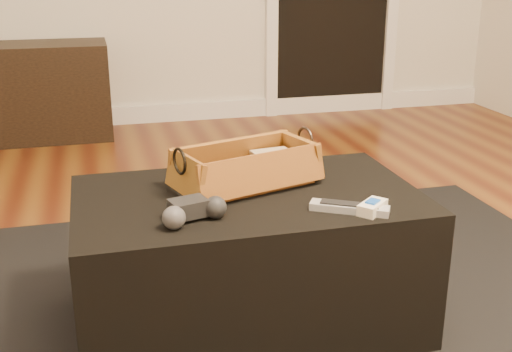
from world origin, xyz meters
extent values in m
cube|color=brown|center=(0.00, 0.00, -0.01)|extent=(5.00, 5.50, 0.01)
cube|color=white|center=(0.00, 2.73, 0.06)|extent=(5.00, 0.04, 0.12)
cube|color=black|center=(0.02, 0.02, 0.01)|extent=(2.60, 2.00, 0.01)
cube|color=black|center=(0.02, 0.07, 0.22)|extent=(1.00, 0.60, 0.42)
cube|color=black|center=(0.02, 0.12, 0.46)|extent=(0.23, 0.14, 0.02)
cube|color=tan|center=(0.14, 0.21, 0.48)|extent=(0.13, 0.10, 0.07)
cube|color=brown|center=(0.04, 0.14, 0.44)|extent=(0.42, 0.28, 0.02)
cube|color=#925A21|center=(0.01, 0.24, 0.50)|extent=(0.41, 0.16, 0.11)
cube|color=brown|center=(0.06, 0.05, 0.50)|extent=(0.41, 0.16, 0.11)
cube|color=#9D6023|center=(0.23, 0.20, 0.50)|extent=(0.10, 0.21, 0.11)
cube|color=brown|center=(-0.16, 0.08, 0.50)|extent=(0.10, 0.21, 0.11)
torus|color=#332922|center=(0.24, 0.21, 0.55)|extent=(0.03, 0.08, 0.08)
torus|color=black|center=(-0.17, 0.08, 0.55)|extent=(0.03, 0.08, 0.08)
cube|color=black|center=(-0.17, -0.07, 0.46)|extent=(0.11, 0.09, 0.05)
sphere|color=#3E3D41|center=(-0.22, -0.12, 0.46)|extent=(0.08, 0.08, 0.06)
sphere|color=black|center=(-0.10, -0.08, 0.46)|extent=(0.08, 0.08, 0.06)
cube|color=#AEB0B6|center=(0.26, -0.13, 0.44)|extent=(0.21, 0.15, 0.02)
cube|color=black|center=(0.26, -0.13, 0.45)|extent=(0.15, 0.11, 0.00)
cube|color=white|center=(0.31, -0.15, 0.45)|extent=(0.10, 0.10, 0.03)
cube|color=blue|center=(0.31, -0.15, 0.46)|extent=(0.05, 0.05, 0.01)
camera|label=1|loc=(-0.40, -1.63, 1.09)|focal=45.00mm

